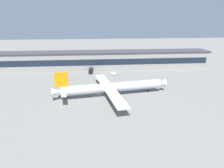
{
  "coord_description": "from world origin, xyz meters",
  "views": [
    {
      "loc": [
        -3.27,
        -105.28,
        40.61
      ],
      "look_at": [
        6.94,
        2.12,
        5.0
      ],
      "focal_mm": 32.6,
      "sensor_mm": 36.0,
      "label": 1
    }
  ],
  "objects_px": {
    "traffic_cone_1": "(111,100)",
    "traffic_cone_3": "(108,105)",
    "fuel_truck": "(91,70)",
    "baggage_tug": "(114,74)",
    "follow_me_car": "(64,75)",
    "traffic_cone_2": "(75,101)",
    "traffic_cone_0": "(165,100)",
    "airliner": "(111,87)"
  },
  "relations": [
    {
      "from": "traffic_cone_1",
      "to": "traffic_cone_3",
      "type": "bearing_deg",
      "value": -109.59
    },
    {
      "from": "fuel_truck",
      "to": "baggage_tug",
      "type": "distance_m",
      "value": 18.42
    },
    {
      "from": "baggage_tug",
      "to": "follow_me_car",
      "type": "height_order",
      "value": "same"
    },
    {
      "from": "traffic_cone_2",
      "to": "traffic_cone_3",
      "type": "relative_size",
      "value": 0.99
    },
    {
      "from": "follow_me_car",
      "to": "traffic_cone_0",
      "type": "height_order",
      "value": "follow_me_car"
    },
    {
      "from": "traffic_cone_0",
      "to": "traffic_cone_2",
      "type": "xyz_separation_m",
      "value": [
        -45.63,
        3.23,
        -0.04
      ]
    },
    {
      "from": "follow_me_car",
      "to": "traffic_cone_2",
      "type": "height_order",
      "value": "follow_me_car"
    },
    {
      "from": "baggage_tug",
      "to": "traffic_cone_0",
      "type": "distance_m",
      "value": 55.08
    },
    {
      "from": "fuel_truck",
      "to": "traffic_cone_3",
      "type": "distance_m",
      "value": 62.1
    },
    {
      "from": "baggage_tug",
      "to": "traffic_cone_1",
      "type": "relative_size",
      "value": 5.85
    },
    {
      "from": "fuel_truck",
      "to": "traffic_cone_2",
      "type": "xyz_separation_m",
      "value": [
        -8.12,
        -55.71,
        -1.56
      ]
    },
    {
      "from": "baggage_tug",
      "to": "traffic_cone_2",
      "type": "distance_m",
      "value": 53.72
    },
    {
      "from": "fuel_truck",
      "to": "traffic_cone_3",
      "type": "relative_size",
      "value": 13.31
    },
    {
      "from": "traffic_cone_3",
      "to": "traffic_cone_1",
      "type": "bearing_deg",
      "value": 70.41
    },
    {
      "from": "fuel_truck",
      "to": "traffic_cone_2",
      "type": "bearing_deg",
      "value": -98.29
    },
    {
      "from": "follow_me_car",
      "to": "traffic_cone_3",
      "type": "bearing_deg",
      "value": -62.65
    },
    {
      "from": "fuel_truck",
      "to": "follow_me_car",
      "type": "xyz_separation_m",
      "value": [
        -19.22,
        -8.47,
        -0.79
      ]
    },
    {
      "from": "airliner",
      "to": "traffic_cone_0",
      "type": "xyz_separation_m",
      "value": [
        26.51,
        -11.01,
        -4.04
      ]
    },
    {
      "from": "fuel_truck",
      "to": "baggage_tug",
      "type": "xyz_separation_m",
      "value": [
        16.57,
        -8.0,
        -0.8
      ]
    },
    {
      "from": "fuel_truck",
      "to": "follow_me_car",
      "type": "height_order",
      "value": "fuel_truck"
    },
    {
      "from": "follow_me_car",
      "to": "airliner",
      "type": "bearing_deg",
      "value": -52.54
    },
    {
      "from": "fuel_truck",
      "to": "traffic_cone_1",
      "type": "bearing_deg",
      "value": -79.65
    },
    {
      "from": "airliner",
      "to": "traffic_cone_3",
      "type": "distance_m",
      "value": 14.48
    },
    {
      "from": "traffic_cone_1",
      "to": "airliner",
      "type": "bearing_deg",
      "value": 84.33
    },
    {
      "from": "traffic_cone_0",
      "to": "traffic_cone_3",
      "type": "distance_m",
      "value": 29.41
    },
    {
      "from": "traffic_cone_1",
      "to": "follow_me_car",
      "type": "bearing_deg",
      "value": 121.8
    },
    {
      "from": "follow_me_car",
      "to": "traffic_cone_1",
      "type": "xyz_separation_m",
      "value": [
        29.44,
        -47.47,
        -0.77
      ]
    },
    {
      "from": "airliner",
      "to": "traffic_cone_1",
      "type": "relative_size",
      "value": 99.2
    },
    {
      "from": "fuel_truck",
      "to": "traffic_cone_1",
      "type": "relative_size",
      "value": 13.59
    },
    {
      "from": "traffic_cone_2",
      "to": "traffic_cone_3",
      "type": "distance_m",
      "value": 17.35
    },
    {
      "from": "traffic_cone_2",
      "to": "airliner",
      "type": "bearing_deg",
      "value": 22.14
    },
    {
      "from": "fuel_truck",
      "to": "traffic_cone_2",
      "type": "height_order",
      "value": "fuel_truck"
    },
    {
      "from": "traffic_cone_3",
      "to": "traffic_cone_2",
      "type": "bearing_deg",
      "value": 160.36
    },
    {
      "from": "airliner",
      "to": "fuel_truck",
      "type": "height_order",
      "value": "airliner"
    },
    {
      "from": "baggage_tug",
      "to": "follow_me_car",
      "type": "bearing_deg",
      "value": -179.25
    },
    {
      "from": "traffic_cone_2",
      "to": "traffic_cone_3",
      "type": "height_order",
      "value": "traffic_cone_3"
    },
    {
      "from": "airliner",
      "to": "traffic_cone_0",
      "type": "distance_m",
      "value": 28.99
    },
    {
      "from": "traffic_cone_0",
      "to": "traffic_cone_1",
      "type": "height_order",
      "value": "traffic_cone_0"
    },
    {
      "from": "fuel_truck",
      "to": "traffic_cone_1",
      "type": "xyz_separation_m",
      "value": [
        10.21,
        -55.94,
        -1.57
      ]
    },
    {
      "from": "follow_me_car",
      "to": "traffic_cone_2",
      "type": "bearing_deg",
      "value": -76.77
    },
    {
      "from": "airliner",
      "to": "traffic_cone_1",
      "type": "bearing_deg",
      "value": -95.67
    },
    {
      "from": "traffic_cone_1",
      "to": "traffic_cone_2",
      "type": "relative_size",
      "value": 0.99
    }
  ]
}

